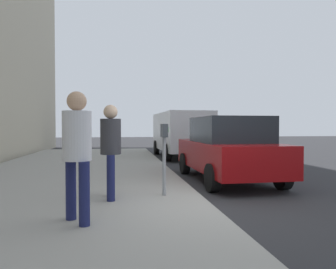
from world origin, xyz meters
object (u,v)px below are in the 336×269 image
at_px(pedestrian_at_meter, 111,143).
at_px(parked_sedan_near, 227,149).
at_px(parked_van_far, 180,132).
at_px(parking_meter, 164,144).
at_px(pedestrian_bystander, 77,144).

relative_size(pedestrian_at_meter, parked_sedan_near, 0.40).
bearing_deg(parked_van_far, pedestrian_at_meter, 161.26).
distance_m(parking_meter, parked_van_far, 9.29).
bearing_deg(parking_meter, pedestrian_bystander, 136.82).
distance_m(parking_meter, pedestrian_at_meter, 1.04).
bearing_deg(parking_meter, parked_sedan_near, -43.20).
xyz_separation_m(parking_meter, pedestrian_at_meter, (-0.13, 1.03, 0.03)).
bearing_deg(parked_van_far, parked_sedan_near, -179.99).
bearing_deg(pedestrian_at_meter, parked_sedan_near, 35.60).
height_order(pedestrian_at_meter, pedestrian_bystander, pedestrian_bystander).
bearing_deg(pedestrian_at_meter, pedestrian_bystander, -107.93).
height_order(pedestrian_at_meter, parked_sedan_near, pedestrian_at_meter).
relative_size(pedestrian_bystander, parked_sedan_near, 0.42).
bearing_deg(parking_meter, parked_van_far, -12.95).
distance_m(parked_sedan_near, parked_van_far, 6.84).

